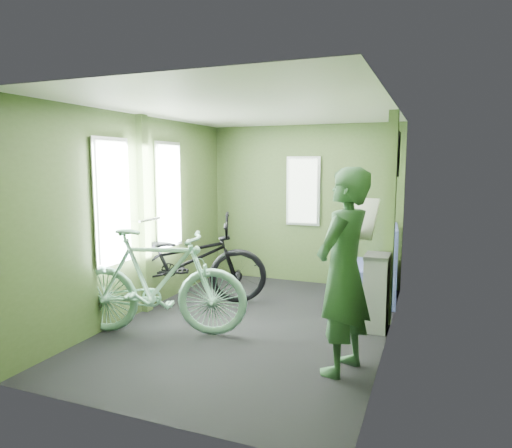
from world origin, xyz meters
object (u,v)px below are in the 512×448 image
Objects in this scene: passenger at (343,271)px; bench_seat at (377,278)px; bicycle_black at (183,304)px; waste_box at (376,292)px; bicycle_mint at (159,334)px.

passenger reaches higher than bench_seat.
bicycle_black is 2.61m from passenger.
passenger is at bearing -140.05° from bicycle_black.
passenger is at bearing -96.46° from bench_seat.
bicycle_black is 2.38m from waste_box.
bicycle_mint is (0.29, -0.97, 0.00)m from bicycle_black.
passenger reaches higher than waste_box.
bench_seat is (0.03, 2.20, -0.58)m from passenger.
bench_seat is (2.23, 1.09, 0.29)m from bicycle_black.
waste_box is at bearing -113.43° from bicycle_black.
passenger is 1.79× the size of bench_seat.
waste_box reaches higher than bicycle_mint.
bicycle_black is 2.59× the size of waste_box.
bench_seat is at bearing -164.19° from passenger.
waste_box is (2.35, -0.01, 0.41)m from bicycle_black.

